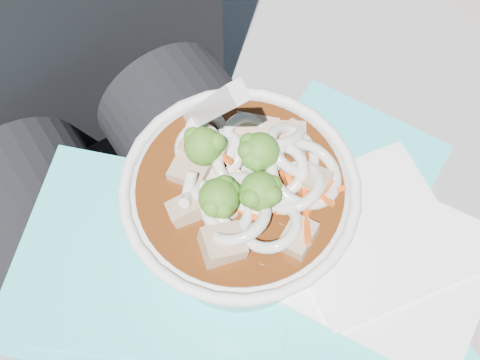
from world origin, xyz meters
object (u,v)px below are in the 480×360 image
stone_ledge (156,281)px  plastic_bag (255,277)px  person_body (149,217)px  udon_bowl (241,206)px  lap (201,306)px

stone_ledge → plastic_bag: size_ratio=2.30×
person_body → udon_bowl: person_body is taller
lap → udon_bowl: udon_bowl is taller
plastic_bag → udon_bowl: udon_bowl is taller
lap → person_body: 0.10m
plastic_bag → stone_ledge: bearing=103.1°
stone_ledge → person_body: size_ratio=1.02×
person_body → plastic_bag: (0.04, -0.12, 0.05)m
stone_ledge → lap: lap is taller
plastic_bag → udon_bowl: 0.08m
person_body → lap: bearing=-90.0°
plastic_bag → udon_bowl: bearing=77.7°
stone_ledge → lap: size_ratio=2.08×
stone_ledge → person_body: bearing=-90.0°
lap → udon_bowl: 0.16m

